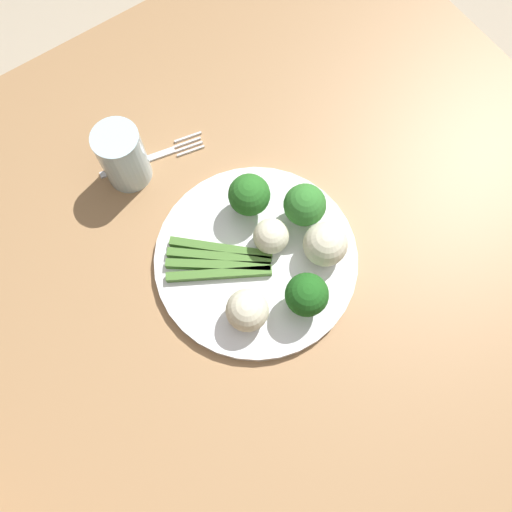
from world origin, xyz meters
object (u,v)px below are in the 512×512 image
object	(u,v)px
dining_table	(298,307)
water_glass	(123,156)
broccoli_left	(305,205)
cauliflower_mid	(325,244)
plate	(256,259)
cauliflower_edge	(247,310)
broccoli_outer_edge	(249,195)
broccoli_right	(307,295)
fork	(154,157)
cauliflower_front	(270,237)
asparagus_bundle	(219,261)

from	to	relation	value
dining_table	water_glass	bearing A→B (deg)	-160.54
broccoli_left	cauliflower_mid	bearing A→B (deg)	-7.69
plate	cauliflower_mid	xyz separation A→B (m)	(0.05, 0.08, 0.04)
dining_table	water_glass	distance (m)	0.35
dining_table	broccoli_left	distance (m)	0.19
cauliflower_edge	broccoli_outer_edge	bearing A→B (deg)	144.28
broccoli_outer_edge	dining_table	bearing A→B (deg)	-2.55
broccoli_right	fork	distance (m)	0.33
plate	cauliflower_front	world-z (taller)	cauliflower_front
broccoli_left	cauliflower_front	world-z (taller)	broccoli_left
broccoli_outer_edge	asparagus_bundle	bearing A→B (deg)	-61.35
dining_table	water_glass	xyz separation A→B (m)	(-0.30, -0.11, 0.15)
broccoli_right	cauliflower_edge	world-z (taller)	broccoli_right
dining_table	cauliflower_mid	size ratio (longest dim) A/B	18.75
asparagus_bundle	cauliflower_mid	xyz separation A→B (m)	(0.07, 0.13, 0.03)
dining_table	broccoli_outer_edge	xyz separation A→B (m)	(-0.14, 0.01, 0.16)
asparagus_bundle	fork	size ratio (longest dim) A/B	0.88
broccoli_right	cauliflower_mid	bearing A→B (deg)	123.99
dining_table	cauliflower_front	size ratio (longest dim) A/B	23.03
plate	broccoli_left	world-z (taller)	broccoli_left
cauliflower_edge	broccoli_right	bearing A→B (deg)	67.67
water_glass	cauliflower_edge	bearing A→B (deg)	3.70
plate	cauliflower_mid	bearing A→B (deg)	59.78
dining_table	asparagus_bundle	world-z (taller)	asparagus_bundle
plate	fork	distance (m)	0.23
broccoli_right	cauliflower_front	world-z (taller)	broccoli_right
broccoli_outer_edge	fork	size ratio (longest dim) A/B	0.44
broccoli_left	cauliflower_edge	xyz separation A→B (m)	(0.07, -0.15, -0.01)
dining_table	fork	xyz separation A→B (m)	(-0.30, -0.06, 0.10)
plate	dining_table	bearing A→B (deg)	21.87
water_glass	plate	bearing A→B (deg)	18.65
cauliflower_mid	fork	xyz separation A→B (m)	(-0.28, -0.12, -0.04)
dining_table	plate	world-z (taller)	plate
broccoli_left	cauliflower_mid	size ratio (longest dim) A/B	1.18
cauliflower_edge	cauliflower_front	xyz separation A→B (m)	(-0.07, 0.09, -0.00)
broccoli_right	broccoli_outer_edge	bearing A→B (deg)	172.76
asparagus_bundle	broccoli_left	bearing A→B (deg)	-146.45
broccoli_outer_edge	water_glass	distance (m)	0.19
broccoli_right	dining_table	bearing A→B (deg)	142.33
broccoli_outer_edge	fork	world-z (taller)	broccoli_outer_edge
broccoli_right	water_glass	world-z (taller)	water_glass
plate	water_glass	world-z (taller)	water_glass
broccoli_outer_edge	water_glass	bearing A→B (deg)	-144.55
broccoli_right	fork	xyz separation A→B (m)	(-0.32, -0.05, -0.05)
broccoli_left	water_glass	size ratio (longest dim) A/B	0.72
dining_table	broccoli_right	xyz separation A→B (m)	(0.02, -0.01, 0.16)
dining_table	cauliflower_edge	size ratio (longest dim) A/B	20.17
fork	broccoli_outer_edge	bearing A→B (deg)	-54.26
asparagus_bundle	cauliflower_edge	world-z (taller)	cauliflower_edge
cauliflower_edge	asparagus_bundle	bearing A→B (deg)	172.78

